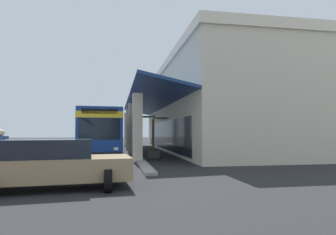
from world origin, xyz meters
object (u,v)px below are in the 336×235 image
object	(u,v)px
parked_sedan_tan	(53,164)
potted_palm	(153,146)
pedestrian	(1,151)
transit_bus	(98,130)

from	to	relation	value
parked_sedan_tan	potted_palm	world-z (taller)	potted_palm
pedestrian	potted_palm	bearing A→B (deg)	138.54
transit_bus	pedestrian	size ratio (longest dim) A/B	6.39
parked_sedan_tan	transit_bus	bearing A→B (deg)	177.75
pedestrian	potted_palm	world-z (taller)	potted_palm
parked_sedan_tan	pedestrian	xyz separation A→B (m)	(-2.22, -2.26, 0.26)
transit_bus	potted_palm	xyz separation A→B (m)	(3.13, 3.69, -1.10)
transit_bus	pedestrian	bearing A→B (deg)	-14.83
transit_bus	parked_sedan_tan	xyz separation A→B (m)	(12.65, -0.50, -1.10)
transit_bus	pedestrian	world-z (taller)	transit_bus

